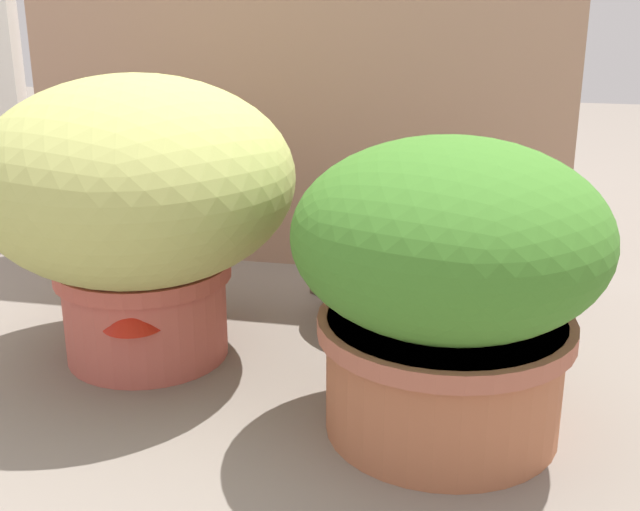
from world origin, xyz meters
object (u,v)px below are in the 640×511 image
(leafy_planter, at_px, (448,278))
(mushroom_ornament_red, at_px, (133,319))
(cat, at_px, (395,263))
(grass_planter, at_px, (138,197))

(leafy_planter, xyz_separation_m, mushroom_ornament_red, (-0.45, 0.04, -0.11))
(leafy_planter, relative_size, mushroom_ornament_red, 2.82)
(leafy_planter, relative_size, cat, 1.19)
(grass_planter, xyz_separation_m, leafy_planter, (0.47, -0.13, -0.04))
(grass_planter, height_order, leafy_planter, grass_planter)
(leafy_planter, bearing_deg, mushroom_ornament_red, 175.44)
(grass_planter, distance_m, mushroom_ornament_red, 0.18)
(grass_planter, distance_m, leafy_planter, 0.49)
(grass_planter, relative_size, leafy_planter, 1.20)
(leafy_planter, height_order, mushroom_ornament_red, leafy_planter)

